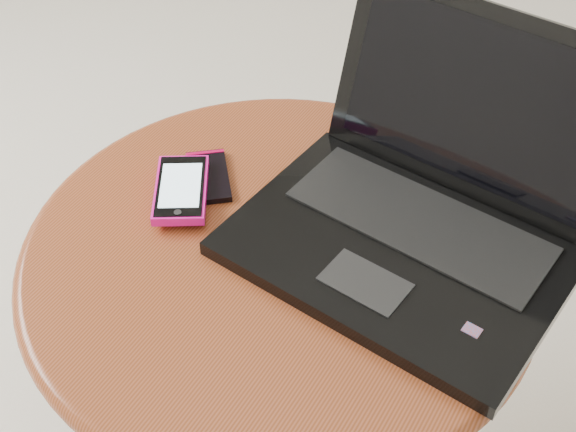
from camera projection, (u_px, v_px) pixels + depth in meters
The scene contains 4 objects.
table at pixel (279, 304), 1.05m from camera, with size 0.65×0.65×0.51m.
laptop at pixel (420, 209), 0.96m from camera, with size 0.42×0.38×0.25m.
phone_black at pixel (208, 177), 1.06m from camera, with size 0.11×0.11×0.01m.
phone_pink at pixel (181, 189), 1.03m from camera, with size 0.12×0.14×0.01m.
Camera 1 is at (0.23, -0.66, 1.21)m, focal length 49.33 mm.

